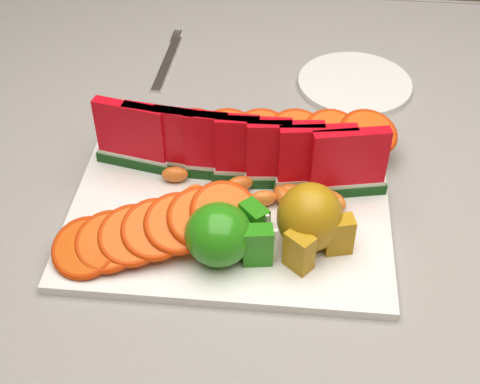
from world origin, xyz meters
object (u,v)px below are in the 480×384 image
object	(u,v)px
pear_cluster	(311,220)
side_plate	(355,84)
fork	(168,60)
apple_cluster	(225,234)
platter	(230,210)

from	to	relation	value
pear_cluster	side_plate	xyz separation A→B (m)	(0.07, 0.36, -0.05)
pear_cluster	side_plate	distance (m)	0.37
fork	apple_cluster	bearing A→B (deg)	-71.42
side_plate	fork	size ratio (longest dim) A/B	1.16
apple_cluster	side_plate	bearing A→B (deg)	67.20
platter	fork	bearing A→B (deg)	111.87
side_plate	fork	xyz separation A→B (m)	(-0.31, 0.05, -0.00)
platter	pear_cluster	world-z (taller)	pear_cluster
side_plate	platter	bearing A→B (deg)	-118.40
side_plate	fork	bearing A→B (deg)	171.62
fork	pear_cluster	bearing A→B (deg)	-59.25
apple_cluster	side_plate	size ratio (longest dim) A/B	0.51
pear_cluster	side_plate	world-z (taller)	pear_cluster
platter	pear_cluster	bearing A→B (deg)	-28.00
apple_cluster	fork	size ratio (longest dim) A/B	0.59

